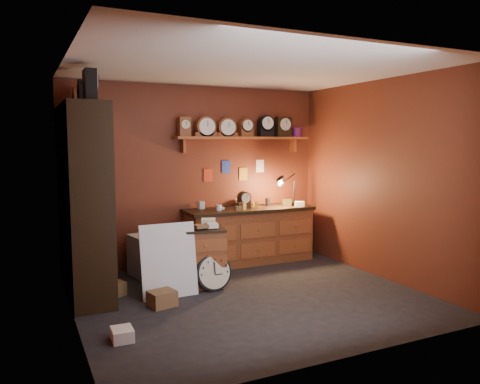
% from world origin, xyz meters
% --- Properties ---
extents(floor, '(4.00, 4.00, 0.00)m').
position_xyz_m(floor, '(0.00, 0.00, 0.00)').
color(floor, black).
rests_on(floor, ground).
extents(room_shell, '(4.02, 3.62, 2.71)m').
position_xyz_m(room_shell, '(0.04, 0.11, 1.72)').
color(room_shell, maroon).
rests_on(room_shell, ground).
extents(shelving_unit, '(0.47, 1.60, 2.58)m').
position_xyz_m(shelving_unit, '(-1.79, 0.98, 1.25)').
color(shelving_unit, black).
rests_on(shelving_unit, ground).
extents(workbench, '(2.02, 0.66, 1.36)m').
position_xyz_m(workbench, '(0.72, 1.47, 0.47)').
color(workbench, brown).
rests_on(workbench, ground).
extents(low_cabinet, '(0.77, 0.69, 0.85)m').
position_xyz_m(low_cabinet, '(-0.41, 0.70, 0.41)').
color(low_cabinet, brown).
rests_on(low_cabinet, ground).
extents(big_round_clock, '(0.47, 0.16, 0.47)m').
position_xyz_m(big_round_clock, '(-0.31, 0.41, 0.23)').
color(big_round_clock, black).
rests_on(big_round_clock, ground).
extents(white_panel, '(0.69, 0.20, 0.90)m').
position_xyz_m(white_panel, '(-0.88, 0.42, 0.00)').
color(white_panel, silver).
rests_on(white_panel, ground).
extents(mini_fridge, '(0.64, 0.66, 0.57)m').
position_xyz_m(mini_fridge, '(-0.82, 1.39, 0.29)').
color(mini_fridge, silver).
rests_on(mini_fridge, ground).
extents(floor_box_a, '(0.33, 0.30, 0.18)m').
position_xyz_m(floor_box_a, '(-1.05, 0.13, 0.09)').
color(floor_box_a, brown).
rests_on(floor_box_a, ground).
extents(floor_box_b, '(0.20, 0.24, 0.12)m').
position_xyz_m(floor_box_b, '(-1.65, -0.61, 0.06)').
color(floor_box_b, white).
rests_on(floor_box_b, ground).
extents(floor_box_c, '(0.27, 0.25, 0.17)m').
position_xyz_m(floor_box_c, '(-1.47, 0.72, 0.08)').
color(floor_box_c, brown).
rests_on(floor_box_c, ground).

